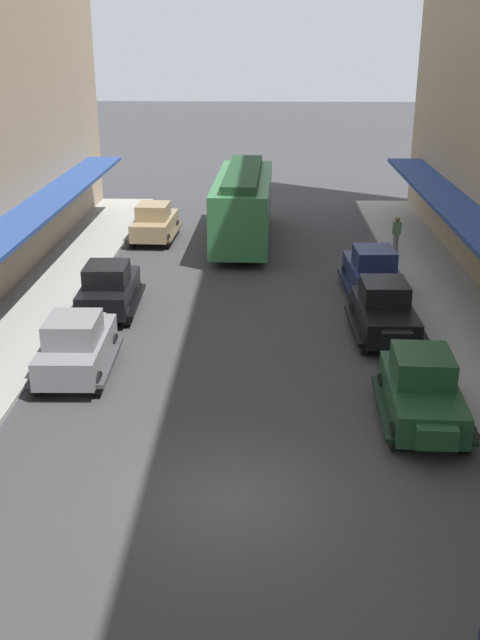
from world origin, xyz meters
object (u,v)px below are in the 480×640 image
parked_car_0 (422,389)px  parked_car_6 (154,221)px  parked_car_5 (372,270)px  pedestrian_0 (396,235)px  parked_car_1 (384,310)px  parked_car_2 (76,344)px  parked_car_3 (109,287)px  streetcar (243,203)px

parked_car_0 → parked_car_6: 19.88m
parked_car_5 → pedestrian_0: (1.74, 5.18, 0.05)m
parked_car_0 → parked_car_1: 5.76m
parked_car_5 → parked_car_6: bearing=141.6°
parked_car_6 → parked_car_2: bearing=-90.5°
parked_car_3 → parked_car_6: 9.84m
parked_car_3 → pedestrian_0: parked_car_3 is taller
parked_car_6 → streetcar: size_ratio=0.45×
parked_car_2 → parked_car_6: 15.01m
parked_car_5 → parked_car_6: 11.99m
parked_car_3 → parked_car_2: bearing=-88.9°
parked_car_2 → pedestrian_0: 17.00m
parked_car_1 → parked_car_5: size_ratio=0.99×
streetcar → parked_car_6: bearing=179.0°
parked_car_2 → parked_car_6: (0.12, 15.01, 0.00)m
parked_car_0 → parked_car_2: size_ratio=1.00×
parked_car_2 → streetcar: (4.37, 14.94, 0.96)m
parked_car_2 → pedestrian_0: parked_car_2 is taller
pedestrian_0 → streetcar: bearing=162.3°
parked_car_3 → parked_car_6: (0.22, 9.84, 0.00)m
parked_car_3 → streetcar: 10.79m
parked_car_3 → parked_car_5: 9.90m
parked_car_6 → parked_car_5: bearing=-38.4°
parked_car_5 → parked_car_1: bearing=-92.4°
parked_car_0 → parked_car_3: bearing=141.0°
parked_car_6 → parked_car_1: bearing=-52.0°
parked_car_3 → pedestrian_0: bearing=33.7°
pedestrian_0 → parked_car_3: bearing=-146.3°
parked_car_0 → pedestrian_0: (1.82, 15.29, 0.05)m
parked_car_2 → parked_car_5: (9.51, 7.56, 0.00)m
parked_car_5 → pedestrian_0: size_ratio=2.63×
streetcar → parked_car_0: bearing=-73.9°
parked_car_1 → parked_car_5: same height
parked_car_0 → parked_car_3: size_ratio=1.00×
parked_car_0 → parked_car_6: size_ratio=1.00×
parked_car_5 → parked_car_0: bearing=-90.4°
parked_car_3 → pedestrian_0: size_ratio=2.62×
parked_car_3 → streetcar: (4.47, 9.77, 0.96)m
parked_car_5 → parked_car_3: bearing=-166.0°
parked_car_1 → pedestrian_0: size_ratio=2.62×
parked_car_2 → parked_car_5: 12.15m
parked_car_3 → streetcar: bearing=65.4°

